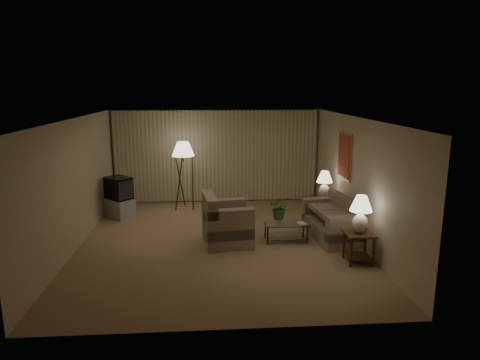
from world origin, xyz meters
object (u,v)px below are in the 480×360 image
Objects in this scene: table_lamp_far at (324,182)px; floor_lamp at (184,174)px; armchair at (227,224)px; vase at (280,220)px; crt_tv at (119,188)px; coffee_table at (286,229)px; sofa at (331,223)px; ottoman at (232,211)px; table_lamp_near at (361,211)px; side_table_near at (359,242)px; side_table_far at (323,205)px; tv_cabinet at (120,208)px.

table_lamp_far is 0.37× the size of floor_lamp.
vase is at bearing -95.73° from armchair.
vase is (1.14, 0.04, 0.06)m from armchair.
coffee_table is at bearing 18.47° from crt_tv.
ottoman is at bearing -134.53° from sofa.
ottoman is at bearing 121.81° from coffee_table.
vase is (-1.34, 1.25, -0.54)m from table_lamp_near.
floor_lamp is 3.23× the size of ottoman.
table_lamp_near is 0.73× the size of coffee_table.
side_table_near and side_table_far have the same top height.
ottoman is (-2.28, 0.41, -0.21)m from side_table_far.
armchair is at bearing 7.99° from tv_cabinet.
armchair reaches higher than vase.
side_table_far is at bearing 166.51° from sofa.
tv_cabinet reaches higher than coffee_table.
crt_tv is 0.43× the size of floor_lamp.
crt_tv is (-5.05, 1.95, 0.42)m from sofa.
crt_tv is (-5.20, 3.30, 0.37)m from side_table_near.
vase is at bearing 17.57° from crt_tv.
table_lamp_far is at bearing 180.00° from side_table_far.
crt_tv reaches higher than vase.
sofa is at bearing -96.84° from side_table_far.
tv_cabinet is 0.46× the size of floor_lamp.
ottoman is (-2.28, 3.01, -0.84)m from table_lamp_near.
tv_cabinet is (-4.01, 2.05, -0.03)m from coffee_table.
side_table_far is 1.81m from coffee_table.
side_table_near is 2.67m from table_lamp_far.
side_table_near is 3.78m from ottoman.
vase is (-0.15, -0.00, 0.22)m from coffee_table.
coffee_table is 2.07m from ottoman.
vase is at bearing -91.85° from sofa.
sofa reaches higher than ottoman.
armchair is 2.90m from table_lamp_far.
sofa is 1.51m from table_lamp_near.
vase is at bearing -50.60° from floor_lamp.
tv_cabinet is 0.53m from crt_tv.
table_lamp_far is 2.46m from ottoman.
table_lamp_far reaches higher than side_table_near.
floor_lamp reaches higher than vase.
crt_tv is (-2.72, 2.09, 0.35)m from armchair.
side_table_near is 1.03× the size of ottoman.
table_lamp_near is 5.32m from floor_lamp.
vase reaches higher than ottoman.
tv_cabinet is (-5.05, 1.95, -0.12)m from sofa.
side_table_near reaches higher than vase.
table_lamp_near is 3.87m from ottoman.
table_lamp_far is 3.81m from floor_lamp.
tv_cabinet is at bearing 151.97° from vase.
floor_lamp is at bearing 129.40° from vase.
armchair is at bearing -178.06° from vase.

